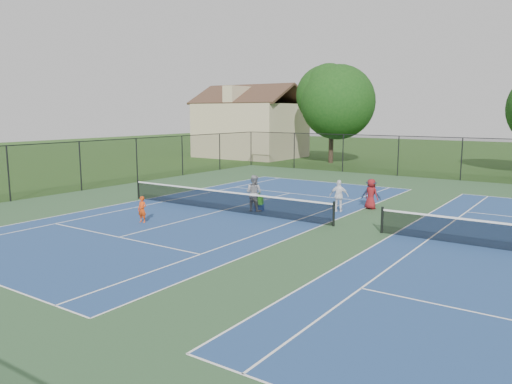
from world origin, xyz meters
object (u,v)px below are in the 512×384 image
Objects in this scene: tree_back_a at (332,98)px; child_player at (142,210)px; clapboard_house at (251,128)px; instructor at (254,193)px; bystander_a at (339,196)px; ball_crate at (259,208)px; bystander_b at (371,194)px; bystander_c at (371,194)px; ball_hopper at (259,200)px.

tree_back_a reaches higher than child_player.
instructor is at bearing -54.43° from clapboard_house.
ball_crate is at bearing 12.70° from bystander_a.
bystander_a reaches higher than bystander_b.
tree_back_a is at bearing -67.72° from bystander_b.
bystander_a is at bearing -62.86° from tree_back_a.
bystander_a is at bearing 41.33° from child_player.
instructor reaches higher than bystander_b.
bystander_b is (6.96, 8.68, 0.17)m from child_player.
clapboard_house reaches higher than bystander_a.
instructor is 1.17× the size of bystander_c.
bystander_c is (11.79, -19.51, -5.28)m from tree_back_a.
ball_hopper is at bearing 12.70° from bystander_a.
tree_back_a is 5.18× the size of instructor.
bystander_a is (3.49, 2.15, -0.11)m from instructor.
bystander_c reaches higher than child_player.
bystander_c reaches higher than bystander_b.
instructor is (17.31, -24.20, -2.21)m from clapboard_house.
ball_crate is (17.47, -23.98, -2.94)m from clapboard_house.
tree_back_a is 22.39× the size of ball_crate.
child_player is (14.78, -29.07, -2.51)m from clapboard_house.
instructor is 4.02× the size of ball_hopper.
ball_crate is (2.69, 5.09, -0.42)m from child_player.
clapboard_house is at bearing 174.29° from tree_back_a.
ball_hopper is (7.47, -22.98, -5.51)m from tree_back_a.
ball_crate is at bearing 54.02° from child_player.
tree_back_a is 23.40m from bystander_c.
instructor reaches higher than bystander_c.
clapboard_house is (-10.00, 1.00, -2.95)m from tree_back_a.
instructor reaches higher than ball_hopper.
bystander_b reaches higher than ball_crate.
ball_hopper is (17.47, -23.98, -2.56)m from clapboard_house.
bystander_b is (0.95, 1.66, -0.03)m from bystander_a.
bystander_b reaches higher than child_player.
bystander_a is 3.85m from ball_hopper.
bystander_c is (4.48, 3.69, -0.13)m from instructor.
instructor is 1.14× the size of bystander_a.
instructor reaches higher than child_player.
tree_back_a is at bearing -5.71° from clapboard_house.
tree_back_a is 20.84× the size of ball_hopper.
tree_back_a is 7.89× the size of child_player.
bystander_a is 1.91m from bystander_b.
clapboard_house is at bearing 108.86° from child_player.
bystander_c reaches higher than ball_hopper.
bystander_c is at bearing 38.87° from ball_hopper.
tree_back_a is 6.07× the size of bystander_c.
tree_back_a reaches higher than bystander_b.
ball_crate is at bearing -71.98° from tree_back_a.
clapboard_house is 29.83m from instructor.
clapboard_house is at bearing 126.08° from ball_hopper.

